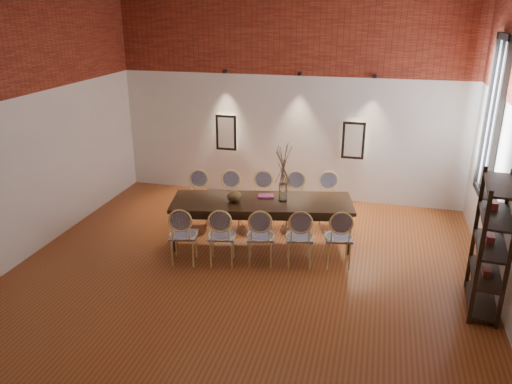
% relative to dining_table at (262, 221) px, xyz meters
% --- Properties ---
extents(floor, '(7.00, 7.00, 0.02)m').
position_rel_dining_table_xyz_m(floor, '(0.01, -1.23, -0.39)').
color(floor, brown).
rests_on(floor, ground).
extents(wall_back, '(7.00, 0.10, 4.00)m').
position_rel_dining_table_xyz_m(wall_back, '(0.01, 2.32, 1.62)').
color(wall_back, silver).
rests_on(wall_back, ground).
extents(wall_front, '(7.00, 0.10, 4.00)m').
position_rel_dining_table_xyz_m(wall_front, '(0.01, -4.78, 1.62)').
color(wall_front, silver).
rests_on(wall_front, ground).
extents(wall_left, '(0.10, 7.00, 4.00)m').
position_rel_dining_table_xyz_m(wall_left, '(-3.54, -1.23, 1.62)').
color(wall_left, silver).
rests_on(wall_left, ground).
extents(brick_band_back, '(7.00, 0.02, 1.50)m').
position_rel_dining_table_xyz_m(brick_band_back, '(0.01, 2.25, 2.88)').
color(brick_band_back, maroon).
rests_on(brick_band_back, ground).
extents(brick_band_front, '(7.00, 0.02, 1.50)m').
position_rel_dining_table_xyz_m(brick_band_front, '(0.01, -4.71, 2.88)').
color(brick_band_front, maroon).
rests_on(brick_band_front, ground).
extents(brick_band_left, '(0.02, 7.00, 1.50)m').
position_rel_dining_table_xyz_m(brick_band_left, '(-3.47, -1.23, 2.88)').
color(brick_band_left, maroon).
rests_on(brick_band_left, ground).
extents(niche_left, '(0.36, 0.06, 0.66)m').
position_rel_dining_table_xyz_m(niche_left, '(-1.29, 2.22, 0.93)').
color(niche_left, '#FFEAC6').
rests_on(niche_left, wall_back).
extents(niche_right, '(0.36, 0.06, 0.66)m').
position_rel_dining_table_xyz_m(niche_right, '(1.31, 2.22, 0.93)').
color(niche_right, '#FFEAC6').
rests_on(niche_right, wall_back).
extents(spot_fixture_left, '(0.08, 0.10, 0.08)m').
position_rel_dining_table_xyz_m(spot_fixture_left, '(-1.29, 2.19, 2.17)').
color(spot_fixture_left, black).
rests_on(spot_fixture_left, wall_back).
extents(spot_fixture_mid, '(0.08, 0.10, 0.08)m').
position_rel_dining_table_xyz_m(spot_fixture_mid, '(0.21, 2.19, 2.17)').
color(spot_fixture_mid, black).
rests_on(spot_fixture_mid, wall_back).
extents(spot_fixture_right, '(0.08, 0.10, 0.08)m').
position_rel_dining_table_xyz_m(spot_fixture_right, '(1.61, 2.19, 2.17)').
color(spot_fixture_right, black).
rests_on(spot_fixture_right, wall_back).
extents(window_glass, '(0.02, 0.78, 2.38)m').
position_rel_dining_table_xyz_m(window_glass, '(3.47, 0.77, 1.77)').
color(window_glass, silver).
rests_on(window_glass, wall_right).
extents(window_frame, '(0.08, 0.90, 2.50)m').
position_rel_dining_table_xyz_m(window_frame, '(3.45, 0.77, 1.77)').
color(window_frame, black).
rests_on(window_frame, wall_right).
extents(window_mullion, '(0.06, 0.06, 2.40)m').
position_rel_dining_table_xyz_m(window_mullion, '(3.45, 0.77, 1.77)').
color(window_mullion, black).
rests_on(window_mullion, wall_right).
extents(dining_table, '(3.10, 1.55, 0.75)m').
position_rel_dining_table_xyz_m(dining_table, '(0.00, 0.00, 0.00)').
color(dining_table, black).
rests_on(dining_table, floor).
extents(chair_near_a, '(0.52, 0.52, 0.94)m').
position_rel_dining_table_xyz_m(chair_near_a, '(-1.00, -0.99, 0.09)').
color(chair_near_a, '#E0C978').
rests_on(chair_near_a, floor).
extents(chair_near_b, '(0.52, 0.52, 0.94)m').
position_rel_dining_table_xyz_m(chair_near_b, '(-0.42, -0.86, 0.09)').
color(chair_near_b, '#E0C978').
rests_on(chair_near_b, floor).
extents(chair_near_c, '(0.52, 0.52, 0.94)m').
position_rel_dining_table_xyz_m(chair_near_c, '(0.16, -0.74, 0.09)').
color(chair_near_c, '#E0C978').
rests_on(chair_near_c, floor).
extents(chair_near_d, '(0.52, 0.52, 0.94)m').
position_rel_dining_table_xyz_m(chair_near_d, '(0.74, -0.62, 0.09)').
color(chair_near_d, '#E0C978').
rests_on(chair_near_d, floor).
extents(chair_near_e, '(0.52, 0.52, 0.94)m').
position_rel_dining_table_xyz_m(chair_near_e, '(1.32, -0.49, 0.09)').
color(chair_near_e, '#E0C978').
rests_on(chair_near_e, floor).
extents(chair_far_a, '(0.52, 0.52, 0.94)m').
position_rel_dining_table_xyz_m(chair_far_a, '(-1.32, 0.49, 0.09)').
color(chair_far_a, '#E0C978').
rests_on(chair_far_a, floor).
extents(chair_far_b, '(0.52, 0.52, 0.94)m').
position_rel_dining_table_xyz_m(chair_far_b, '(-0.74, 0.62, 0.09)').
color(chair_far_b, '#E0C978').
rests_on(chair_far_b, floor).
extents(chair_far_c, '(0.52, 0.52, 0.94)m').
position_rel_dining_table_xyz_m(chair_far_c, '(-0.16, 0.74, 0.09)').
color(chair_far_c, '#E0C978').
rests_on(chair_far_c, floor).
extents(chair_far_d, '(0.52, 0.52, 0.94)m').
position_rel_dining_table_xyz_m(chair_far_d, '(0.42, 0.86, 0.09)').
color(chair_far_d, '#E0C978').
rests_on(chair_far_d, floor).
extents(chair_far_e, '(0.52, 0.52, 0.94)m').
position_rel_dining_table_xyz_m(chair_far_e, '(1.00, 0.99, 0.09)').
color(chair_far_e, '#E0C978').
rests_on(chair_far_e, floor).
extents(vase, '(0.14, 0.14, 0.30)m').
position_rel_dining_table_xyz_m(vase, '(0.34, 0.07, 0.53)').
color(vase, silver).
rests_on(vase, dining_table).
extents(dried_branches, '(0.50, 0.50, 0.70)m').
position_rel_dining_table_xyz_m(dried_branches, '(0.34, 0.07, 0.98)').
color(dried_branches, brown).
rests_on(dried_branches, vase).
extents(bowl, '(0.24, 0.24, 0.18)m').
position_rel_dining_table_xyz_m(bowl, '(-0.43, -0.14, 0.46)').
color(bowl, brown).
rests_on(bowl, dining_table).
extents(book, '(0.29, 0.23, 0.03)m').
position_rel_dining_table_xyz_m(book, '(0.03, 0.18, 0.39)').
color(book, '#942D69').
rests_on(book, dining_table).
extents(shelving_rack, '(0.48, 1.03, 1.80)m').
position_rel_dining_table_xyz_m(shelving_rack, '(3.29, -1.17, 0.53)').
color(shelving_rack, black).
rests_on(shelving_rack, floor).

